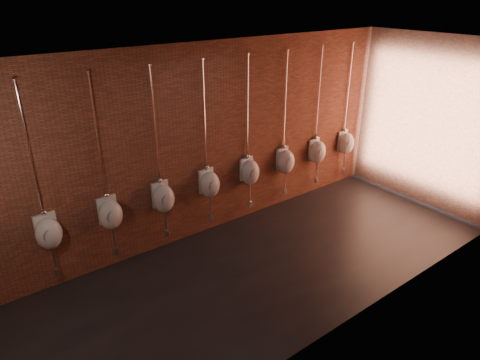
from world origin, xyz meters
The scene contains 10 objects.
ground centered at (0.00, 0.00, 0.00)m, with size 8.50×8.50×0.00m, color black.
room_shell centered at (0.00, 0.00, 2.01)m, with size 8.54×3.04×3.22m.
urinal_1 centered at (-2.32, 1.38, 0.93)m, with size 0.38×0.34×2.71m.
urinal_2 centered at (-1.46, 1.38, 0.93)m, with size 0.38×0.34×2.71m.
urinal_3 centered at (-0.61, 1.38, 0.93)m, with size 0.38×0.34×2.71m.
urinal_4 centered at (0.25, 1.38, 0.93)m, with size 0.38×0.34×2.71m.
urinal_5 centered at (1.10, 1.38, 0.93)m, with size 0.38×0.34×2.71m.
urinal_6 centered at (1.96, 1.38, 0.93)m, with size 0.38×0.34×2.71m.
urinal_7 centered at (2.81, 1.38, 0.93)m, with size 0.38×0.34×2.71m.
urinal_8 centered at (3.67, 1.38, 0.93)m, with size 0.38×0.34×2.71m.
Camera 1 is at (-3.21, -4.09, 3.93)m, focal length 32.00 mm.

